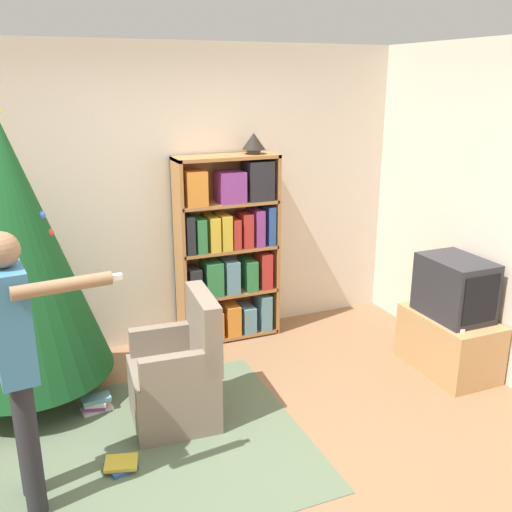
{
  "coord_description": "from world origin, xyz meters",
  "views": [
    {
      "loc": [
        -1.0,
        -2.83,
        2.3
      ],
      "look_at": [
        0.55,
        0.87,
        1.05
      ],
      "focal_mm": 40.0,
      "sensor_mm": 36.0,
      "label": 1
    }
  ],
  "objects_px": {
    "christmas_tree": "(15,252)",
    "table_lamp": "(254,142)",
    "bookshelf": "(228,250)",
    "standing_person": "(17,352)",
    "television": "(455,288)",
    "armchair": "(179,378)"
  },
  "relations": [
    {
      "from": "bookshelf",
      "to": "standing_person",
      "type": "relative_size",
      "value": 1.05
    },
    {
      "from": "television",
      "to": "standing_person",
      "type": "bearing_deg",
      "value": -173.98
    },
    {
      "from": "television",
      "to": "christmas_tree",
      "type": "distance_m",
      "value": 3.32
    },
    {
      "from": "bookshelf",
      "to": "christmas_tree",
      "type": "xyz_separation_m",
      "value": [
        -1.73,
        -0.42,
        0.3
      ]
    },
    {
      "from": "christmas_tree",
      "to": "table_lamp",
      "type": "xyz_separation_m",
      "value": [
        1.99,
        0.43,
        0.64
      ]
    },
    {
      "from": "christmas_tree",
      "to": "armchair",
      "type": "distance_m",
      "value": 1.44
    },
    {
      "from": "christmas_tree",
      "to": "standing_person",
      "type": "distance_m",
      "value": 1.22
    },
    {
      "from": "standing_person",
      "to": "christmas_tree",
      "type": "bearing_deg",
      "value": 172.74
    },
    {
      "from": "armchair",
      "to": "standing_person",
      "type": "distance_m",
      "value": 1.25
    },
    {
      "from": "standing_person",
      "to": "armchair",
      "type": "bearing_deg",
      "value": 110.52
    },
    {
      "from": "standing_person",
      "to": "table_lamp",
      "type": "distance_m",
      "value": 2.73
    },
    {
      "from": "bookshelf",
      "to": "table_lamp",
      "type": "bearing_deg",
      "value": 2.88
    },
    {
      "from": "armchair",
      "to": "christmas_tree",
      "type": "bearing_deg",
      "value": -123.19
    },
    {
      "from": "christmas_tree",
      "to": "bookshelf",
      "type": "bearing_deg",
      "value": 13.68
    },
    {
      "from": "television",
      "to": "christmas_tree",
      "type": "xyz_separation_m",
      "value": [
        -3.17,
        0.87,
        0.43
      ]
    },
    {
      "from": "television",
      "to": "armchair",
      "type": "xyz_separation_m",
      "value": [
        -2.23,
        0.15,
        -0.4
      ]
    },
    {
      "from": "television",
      "to": "standing_person",
      "type": "relative_size",
      "value": 0.36
    },
    {
      "from": "christmas_tree",
      "to": "standing_person",
      "type": "xyz_separation_m",
      "value": [
        -0.03,
        -1.2,
        -0.2
      ]
    },
    {
      "from": "television",
      "to": "armchair",
      "type": "relative_size",
      "value": 0.62
    },
    {
      "from": "bookshelf",
      "to": "table_lamp",
      "type": "distance_m",
      "value": 0.97
    },
    {
      "from": "armchair",
      "to": "television",
      "type": "bearing_deg",
      "value": 89.93
    },
    {
      "from": "bookshelf",
      "to": "armchair",
      "type": "xyz_separation_m",
      "value": [
        -0.79,
        -1.14,
        -0.52
      ]
    }
  ]
}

